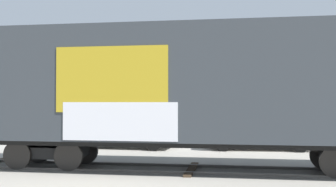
# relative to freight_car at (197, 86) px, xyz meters

# --- Properties ---
(ground_plane) EXTENTS (260.00, 260.00, 0.00)m
(ground_plane) POSITION_rel_freight_car_xyz_m (1.25, 0.00, -2.63)
(ground_plane) COLOR gray
(track) EXTENTS (60.02, 3.17, 0.08)m
(track) POSITION_rel_freight_car_xyz_m (0.14, 0.00, -2.59)
(track) COLOR #4C4742
(track) RESTS_ON ground_plane
(freight_car) EXTENTS (15.08, 3.26, 4.67)m
(freight_car) POSITION_rel_freight_car_xyz_m (0.00, 0.00, 0.00)
(freight_car) COLOR #33383D
(freight_car) RESTS_ON ground_plane
(hillside) EXTENTS (120.41, 28.65, 13.72)m
(hillside) POSITION_rel_freight_car_xyz_m (1.29, 77.52, 2.09)
(hillside) COLOR gray
(hillside) RESTS_ON ground_plane
(parked_car_silver) EXTENTS (4.55, 2.20, 1.60)m
(parked_car_silver) POSITION_rel_freight_car_xyz_m (-3.69, 5.77, -1.82)
(parked_car_silver) COLOR #B7BABF
(parked_car_silver) RESTS_ON ground_plane
(parked_car_white) EXTENTS (4.82, 2.08, 1.71)m
(parked_car_white) POSITION_rel_freight_car_xyz_m (2.30, 6.05, -1.78)
(parked_car_white) COLOR silver
(parked_car_white) RESTS_ON ground_plane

